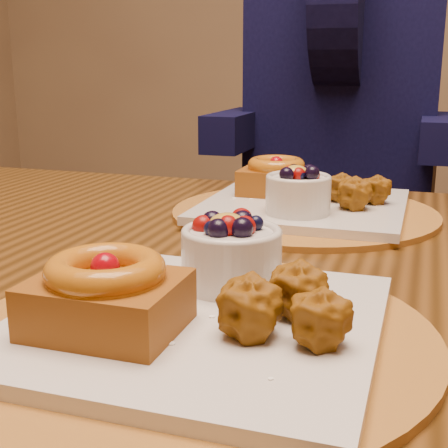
{
  "coord_description": "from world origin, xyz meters",
  "views": [
    {
      "loc": [
        0.18,
        -0.7,
        0.97
      ],
      "look_at": [
        0.02,
        -0.23,
        0.84
      ],
      "focal_mm": 50.0,
      "sensor_mm": 36.0,
      "label": 1
    }
  ],
  "objects_px": {
    "place_setting_near": "(196,307)",
    "diner": "(344,72)",
    "dining_table": "(265,323)",
    "chair_far": "(333,264)",
    "place_setting_far": "(302,200)"
  },
  "relations": [
    {
      "from": "place_setting_near",
      "to": "diner",
      "type": "height_order",
      "value": "diner"
    },
    {
      "from": "dining_table",
      "to": "chair_far",
      "type": "relative_size",
      "value": 1.9
    },
    {
      "from": "dining_table",
      "to": "chair_far",
      "type": "bearing_deg",
      "value": 92.97
    },
    {
      "from": "place_setting_far",
      "to": "diner",
      "type": "distance_m",
      "value": 0.7
    },
    {
      "from": "dining_table",
      "to": "place_setting_near",
      "type": "height_order",
      "value": "place_setting_near"
    },
    {
      "from": "place_setting_far",
      "to": "chair_far",
      "type": "bearing_deg",
      "value": 93.71
    },
    {
      "from": "dining_table",
      "to": "diner",
      "type": "xyz_separation_m",
      "value": [
        -0.04,
        0.9,
        0.27
      ]
    },
    {
      "from": "chair_far",
      "to": "place_setting_far",
      "type": "bearing_deg",
      "value": -68.17
    },
    {
      "from": "diner",
      "to": "dining_table",
      "type": "bearing_deg",
      "value": -62.61
    },
    {
      "from": "diner",
      "to": "chair_far",
      "type": "bearing_deg",
      "value": -108.88
    },
    {
      "from": "diner",
      "to": "place_setting_far",
      "type": "bearing_deg",
      "value": -61.98
    },
    {
      "from": "place_setting_far",
      "to": "diner",
      "type": "xyz_separation_m",
      "value": [
        -0.04,
        0.68,
        0.17
      ]
    },
    {
      "from": "dining_table",
      "to": "place_setting_near",
      "type": "xyz_separation_m",
      "value": [
        -0.0,
        -0.22,
        0.1
      ]
    },
    {
      "from": "place_setting_near",
      "to": "chair_far",
      "type": "bearing_deg",
      "value": 92.25
    },
    {
      "from": "place_setting_near",
      "to": "chair_far",
      "type": "xyz_separation_m",
      "value": [
        -0.04,
        1.11,
        -0.31
      ]
    }
  ]
}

